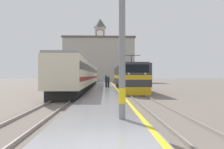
{
  "coord_description": "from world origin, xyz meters",
  "views": [
    {
      "loc": [
        0.16,
        -5.07,
        2.03
      ],
      "look_at": [
        1.17,
        27.71,
        2.16
      ],
      "focal_mm": 35.0,
      "sensor_mm": 36.0,
      "label": 1
    }
  ],
  "objects_px": {
    "clock_tower": "(100,48)",
    "locomotive_train": "(128,77)",
    "person_on_platform": "(106,80)",
    "passenger_train": "(83,75)",
    "catenary_mast": "(124,7)",
    "second_waiting_passenger": "(108,81)"
  },
  "relations": [
    {
      "from": "passenger_train",
      "to": "clock_tower",
      "type": "bearing_deg",
      "value": 88.07
    },
    {
      "from": "passenger_train",
      "to": "clock_tower",
      "type": "distance_m",
      "value": 45.2
    },
    {
      "from": "locomotive_train",
      "to": "second_waiting_passenger",
      "type": "relative_size",
      "value": 11.08
    },
    {
      "from": "person_on_platform",
      "to": "catenary_mast",
      "type": "bearing_deg",
      "value": -88.4
    },
    {
      "from": "passenger_train",
      "to": "person_on_platform",
      "type": "relative_size",
      "value": 18.13
    },
    {
      "from": "catenary_mast",
      "to": "person_on_platform",
      "type": "xyz_separation_m",
      "value": [
        -0.63,
        22.4,
        -3.38
      ]
    },
    {
      "from": "passenger_train",
      "to": "person_on_platform",
      "type": "height_order",
      "value": "passenger_train"
    },
    {
      "from": "catenary_mast",
      "to": "person_on_platform",
      "type": "relative_size",
      "value": 4.74
    },
    {
      "from": "person_on_platform",
      "to": "second_waiting_passenger",
      "type": "xyz_separation_m",
      "value": [
        0.32,
        0.33,
        -0.12
      ]
    },
    {
      "from": "passenger_train",
      "to": "catenary_mast",
      "type": "relative_size",
      "value": 3.83
    },
    {
      "from": "clock_tower",
      "to": "locomotive_train",
      "type": "bearing_deg",
      "value": -84.03
    },
    {
      "from": "catenary_mast",
      "to": "person_on_platform",
      "type": "bearing_deg",
      "value": 91.6
    },
    {
      "from": "locomotive_train",
      "to": "person_on_platform",
      "type": "bearing_deg",
      "value": 160.2
    },
    {
      "from": "locomotive_train",
      "to": "clock_tower",
      "type": "distance_m",
      "value": 47.96
    },
    {
      "from": "locomotive_train",
      "to": "passenger_train",
      "type": "xyz_separation_m",
      "value": [
        -6.37,
        2.53,
        0.31
      ]
    },
    {
      "from": "passenger_train",
      "to": "locomotive_train",
      "type": "bearing_deg",
      "value": -21.65
    },
    {
      "from": "passenger_train",
      "to": "second_waiting_passenger",
      "type": "height_order",
      "value": "passenger_train"
    },
    {
      "from": "clock_tower",
      "to": "passenger_train",
      "type": "bearing_deg",
      "value": -91.93
    },
    {
      "from": "person_on_platform",
      "to": "clock_tower",
      "type": "bearing_deg",
      "value": 92.45
    },
    {
      "from": "person_on_platform",
      "to": "clock_tower",
      "type": "distance_m",
      "value": 46.82
    },
    {
      "from": "passenger_train",
      "to": "second_waiting_passenger",
      "type": "bearing_deg",
      "value": -16.95
    },
    {
      "from": "locomotive_train",
      "to": "person_on_platform",
      "type": "height_order",
      "value": "locomotive_train"
    }
  ]
}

